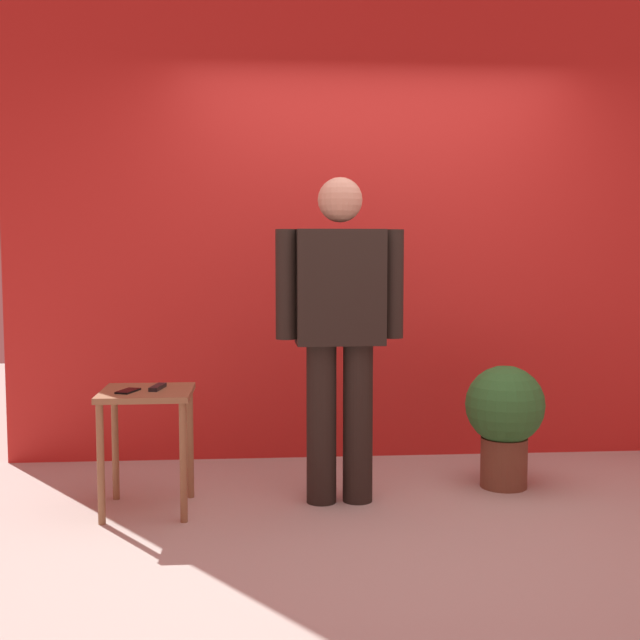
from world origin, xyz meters
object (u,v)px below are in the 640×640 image
object	(u,v)px
side_table	(147,413)
tv_remote	(158,387)
standing_person	(340,323)
cell_phone	(128,391)
potted_plant	(505,415)

from	to	relation	value
side_table	tv_remote	world-z (taller)	tv_remote
side_table	tv_remote	bearing A→B (deg)	22.51
standing_person	cell_phone	size ratio (longest dim) A/B	11.80
standing_person	tv_remote	distance (m)	0.99
tv_remote	potted_plant	world-z (taller)	potted_plant
cell_phone	tv_remote	size ratio (longest dim) A/B	0.85
standing_person	side_table	bearing A→B (deg)	-176.10
standing_person	side_table	xyz separation A→B (m)	(-0.99, -0.07, -0.45)
side_table	cell_phone	world-z (taller)	cell_phone
standing_person	potted_plant	world-z (taller)	standing_person
side_table	cell_phone	bearing A→B (deg)	-149.45
cell_phone	potted_plant	distance (m)	2.05
side_table	potted_plant	xyz separation A→B (m)	(1.94, 0.26, -0.10)
side_table	cell_phone	distance (m)	0.16
cell_phone	side_table	bearing A→B (deg)	49.93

